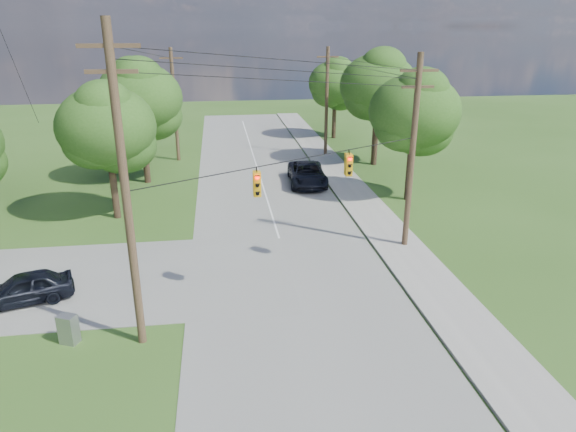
{
  "coord_description": "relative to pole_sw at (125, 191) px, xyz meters",
  "views": [
    {
      "loc": [
        -1.26,
        -17.5,
        11.68
      ],
      "look_at": [
        1.83,
        5.0,
        3.27
      ],
      "focal_mm": 32.0,
      "sensor_mm": 36.0,
      "label": 1
    }
  ],
  "objects": [
    {
      "name": "tree_e_far",
      "position": [
        16.1,
        37.6,
        -0.31
      ],
      "size": [
        5.8,
        5.8,
        8.32
      ],
      "color": "#432D21",
      "rests_on": "ground"
    },
    {
      "name": "power_lines",
      "position": [
        6.1,
        11.14,
        2.93
      ],
      "size": [
        13.93,
        29.62,
        4.93
      ],
      "color": "black",
      "rests_on": "ground"
    },
    {
      "name": "main_road",
      "position": [
        6.6,
        4.6,
        -6.21
      ],
      "size": [
        10.0,
        100.0,
        0.03
      ],
      "primitive_type": "cube",
      "color": "gray",
      "rests_on": "ground"
    },
    {
      "name": "pole_north_e",
      "position": [
        13.5,
        29.6,
        -1.1
      ],
      "size": [
        2.0,
        0.32,
        10.0
      ],
      "color": "brown",
      "rests_on": "ground"
    },
    {
      "name": "control_cabinet",
      "position": [
        -2.8,
        0.29,
        -5.62
      ],
      "size": [
        0.81,
        0.71,
        1.21
      ],
      "primitive_type": "cube",
      "rotation": [
        0.0,
        0.0,
        -0.41
      ],
      "color": "gray",
      "rests_on": "ground"
    },
    {
      "name": "car_cross_dark",
      "position": [
        -5.56,
        3.81,
        -5.49
      ],
      "size": [
        4.43,
        2.82,
        1.41
      ],
      "primitive_type": "imported",
      "rotation": [
        0.0,
        0.0,
        -1.27
      ],
      "color": "black",
      "rests_on": "cross_road"
    },
    {
      "name": "tree_e_mid",
      "position": [
        17.1,
        25.6,
        0.68
      ],
      "size": [
        6.6,
        6.6,
        9.64
      ],
      "color": "#432D21",
      "rests_on": "ground"
    },
    {
      "name": "tree_e_near",
      "position": [
        16.6,
        15.6,
        0.02
      ],
      "size": [
        6.2,
        6.2,
        8.81
      ],
      "color": "#432D21",
      "rests_on": "ground"
    },
    {
      "name": "tree_w_mid",
      "position": [
        -2.4,
        22.6,
        0.35
      ],
      "size": [
        6.4,
        6.4,
        9.22
      ],
      "color": "#432D21",
      "rests_on": "ground"
    },
    {
      "name": "traffic_signals",
      "position": [
        7.15,
        4.03,
        -0.73
      ],
      "size": [
        4.91,
        3.27,
        1.05
      ],
      "color": "#E5A40D",
      "rests_on": "ground"
    },
    {
      "name": "car_main_north",
      "position": [
        10.1,
        20.25,
        -5.37
      ],
      "size": [
        3.11,
        6.12,
        1.66
      ],
      "primitive_type": "imported",
      "rotation": [
        0.0,
        0.0,
        -0.06
      ],
      "color": "black",
      "rests_on": "main_road"
    },
    {
      "name": "tree_w_far",
      "position": [
        -4.4,
        32.6,
        0.02
      ],
      "size": [
        6.0,
        6.0,
        8.73
      ],
      "color": "#432D21",
      "rests_on": "ground"
    },
    {
      "name": "pole_ne",
      "position": [
        13.5,
        7.6,
        -0.76
      ],
      "size": [
        2.0,
        0.32,
        10.5
      ],
      "color": "brown",
      "rests_on": "ground"
    },
    {
      "name": "pole_north_w",
      "position": [
        -0.4,
        29.6,
        -1.1
      ],
      "size": [
        2.0,
        0.32,
        10.0
      ],
      "color": "brown",
      "rests_on": "ground"
    },
    {
      "name": "tree_w_near",
      "position": [
        -3.4,
        14.6,
        -0.3
      ],
      "size": [
        6.0,
        6.0,
        8.4
      ],
      "color": "#432D21",
      "rests_on": "ground"
    },
    {
      "name": "ground",
      "position": [
        4.6,
        -0.4,
        -6.23
      ],
      "size": [
        140.0,
        140.0,
        0.0
      ],
      "primitive_type": "plane",
      "color": "#2F511B",
      "rests_on": "ground"
    },
    {
      "name": "sidewalk_east",
      "position": [
        13.3,
        4.6,
        -6.17
      ],
      "size": [
        2.6,
        100.0,
        0.12
      ],
      "primitive_type": "cube",
      "color": "#A3A099",
      "rests_on": "ground"
    },
    {
      "name": "pole_sw",
      "position": [
        0.0,
        0.0,
        0.0
      ],
      "size": [
        2.0,
        0.32,
        12.0
      ],
      "color": "brown",
      "rests_on": "ground"
    }
  ]
}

